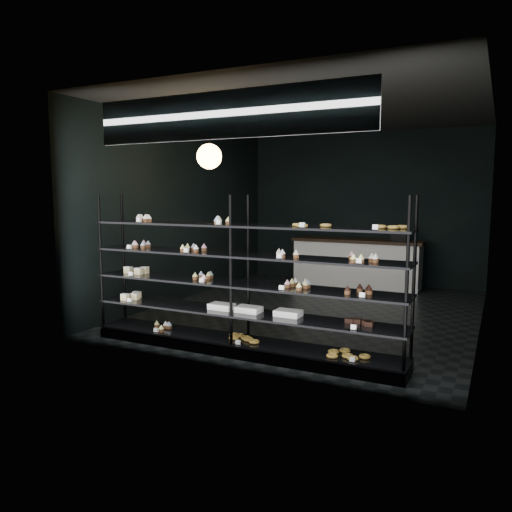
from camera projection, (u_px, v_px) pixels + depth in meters
name	position (u px, v px, depth m)	size (l,w,h in m)	color
room	(315.00, 214.00, 8.01)	(5.01, 6.01, 3.20)	black
display_shelf	(238.00, 302.00, 5.99)	(4.00, 0.50, 1.91)	black
signage	(224.00, 115.00, 5.26)	(3.30, 0.05, 0.50)	#110D43
pendant_lamp	(209.00, 156.00, 7.14)	(0.36, 0.36, 0.91)	black
service_counter	(357.00, 262.00, 10.35)	(2.67, 0.65, 1.23)	white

